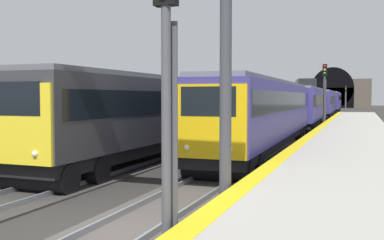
{
  "coord_description": "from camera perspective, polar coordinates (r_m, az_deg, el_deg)",
  "views": [
    {
      "loc": [
        -8.7,
        -4.87,
        3.06
      ],
      "look_at": [
        8.19,
        1.4,
        2.13
      ],
      "focal_mm": 42.46,
      "sensor_mm": 36.0,
      "label": 1
    }
  ],
  "objects": [
    {
      "name": "tunnel_portal",
      "position": [
        131.34,
        17.25,
        3.22
      ],
      "size": [
        2.86,
        19.98,
        11.19
      ],
      "color": "#51473D",
      "rests_on": "ground_plane"
    },
    {
      "name": "railway_signal_mid",
      "position": [
        41.9,
        16.31,
        3.5
      ],
      "size": [
        0.39,
        0.38,
        5.93
      ],
      "rotation": [
        0.0,
        0.0,
        3.14
      ],
      "color": "#38383D",
      "rests_on": "ground_plane"
    },
    {
      "name": "ground_plane",
      "position": [
        10.43,
        -8.74,
        -14.13
      ],
      "size": [
        320.0,
        320.0,
        0.0
      ],
      "primitive_type": "plane",
      "color": "#302D2B"
    },
    {
      "name": "train_adjacent_platform",
      "position": [
        30.71,
        2.34,
        1.59
      ],
      "size": [
        37.11,
        2.97,
        4.94
      ],
      "rotation": [
        0.0,
        0.0,
        3.13
      ],
      "color": "#333338",
      "rests_on": "ground_plane"
    },
    {
      "name": "track_main_line",
      "position": [
        10.42,
        -8.74,
        -13.91
      ],
      "size": [
        160.0,
        2.63,
        0.21
      ],
      "color": "#4C4742",
      "rests_on": "ground_plane"
    },
    {
      "name": "overhead_signal_gantry",
      "position": [
        12.66,
        -15.03,
        13.26
      ],
      "size": [
        0.7,
        8.76,
        7.06
      ],
      "color": "#3F3F47",
      "rests_on": "ground_plane"
    },
    {
      "name": "platform_right_edge_strip",
      "position": [
        9.29,
        4.34,
        -9.89
      ],
      "size": [
        112.0,
        0.5,
        0.01
      ],
      "primitive_type": "cube",
      "color": "yellow",
      "rests_on": "platform_right"
    },
    {
      "name": "train_main_approaching",
      "position": [
        56.19,
        15.4,
        2.04
      ],
      "size": [
        83.8,
        3.04,
        4.83
      ],
      "rotation": [
        0.0,
        0.0,
        3.16
      ],
      "color": "navy",
      "rests_on": "ground_plane"
    },
    {
      "name": "railway_signal_near",
      "position": [
        7.46,
        -3.23,
        5.24
      ],
      "size": [
        0.39,
        0.38,
        5.58
      ],
      "rotation": [
        0.0,
        0.0,
        3.14
      ],
      "color": "#4C4C54",
      "rests_on": "ground_plane"
    },
    {
      "name": "railway_signal_far",
      "position": [
        104.55,
        18.75,
        2.9
      ],
      "size": [
        0.39,
        0.38,
        5.38
      ],
      "rotation": [
        0.0,
        0.0,
        3.14
      ],
      "color": "#4C4C54",
      "rests_on": "ground_plane"
    },
    {
      "name": "platform_right",
      "position": [
        9.09,
        17.06,
        -13.56
      ],
      "size": [
        112.0,
        4.55,
        0.99
      ],
      "primitive_type": "cube",
      "color": "#ADA89E",
      "rests_on": "ground_plane"
    }
  ]
}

